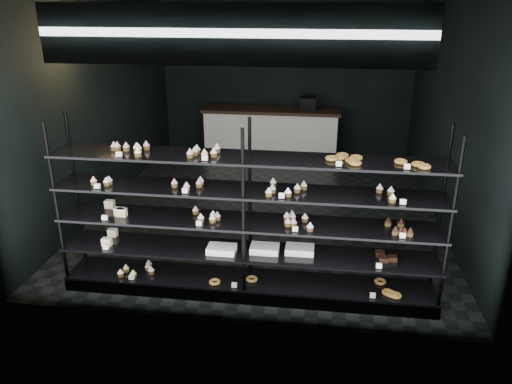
% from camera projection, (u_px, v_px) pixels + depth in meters
% --- Properties ---
extents(room, '(5.01, 6.01, 3.20)m').
position_uv_depth(room, '(269.00, 103.00, 7.18)').
color(room, black).
rests_on(room, ground).
extents(display_shelf, '(4.00, 0.50, 1.91)m').
position_uv_depth(display_shelf, '(245.00, 241.00, 5.28)').
color(display_shelf, black).
rests_on(display_shelf, room).
extents(signage, '(3.30, 0.05, 0.50)m').
position_uv_depth(signage, '(230.00, 35.00, 4.06)').
color(signage, '#0B0C3A').
rests_on(signage, room).
extents(pendant_lamp, '(0.35, 0.35, 0.91)m').
position_uv_depth(pendant_lamp, '(96.00, 48.00, 6.08)').
color(pendant_lamp, black).
rests_on(pendant_lamp, room).
extents(service_counter, '(2.69, 0.65, 1.23)m').
position_uv_depth(service_counter, '(272.00, 133.00, 9.91)').
color(service_counter, silver).
rests_on(service_counter, room).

